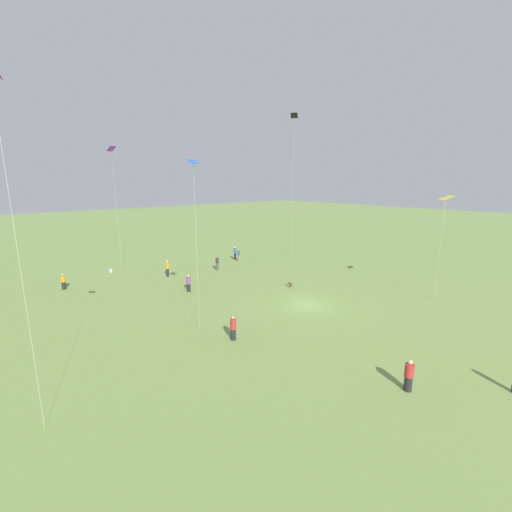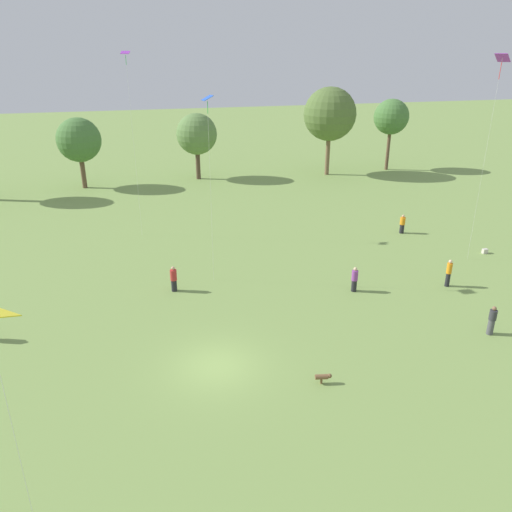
% 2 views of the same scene
% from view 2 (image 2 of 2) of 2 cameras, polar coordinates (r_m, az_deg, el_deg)
% --- Properties ---
extents(ground_plane, '(240.00, 240.00, 0.00)m').
position_cam_2_polar(ground_plane, '(25.81, -4.55, -12.43)').
color(ground_plane, '#7A994C').
extents(tree_2, '(4.89, 4.89, 7.91)m').
position_cam_2_polar(tree_2, '(60.44, -19.59, 12.37)').
color(tree_2, brown).
rests_on(tree_2, ground_plane).
extents(tree_3, '(4.87, 4.87, 7.89)m').
position_cam_2_polar(tree_3, '(61.79, -6.79, 13.65)').
color(tree_3, brown).
rests_on(tree_3, ground_plane).
extents(tree_4, '(6.44, 6.44, 10.72)m').
position_cam_2_polar(tree_4, '(64.04, 8.44, 15.73)').
color(tree_4, brown).
rests_on(tree_4, ground_plane).
extents(tree_5, '(4.45, 4.45, 9.05)m').
position_cam_2_polar(tree_5, '(68.54, 15.20, 15.07)').
color(tree_5, brown).
rests_on(tree_5, ground_plane).
extents(person_1, '(0.61, 0.61, 1.75)m').
position_cam_2_polar(person_1, '(33.13, -9.39, -2.61)').
color(person_1, '#232328').
rests_on(person_1, ground_plane).
extents(person_2, '(0.43, 0.43, 1.71)m').
position_cam_2_polar(person_2, '(33.30, 11.20, -2.65)').
color(person_2, '#232328').
rests_on(person_2, ground_plane).
extents(person_6, '(0.62, 0.62, 1.67)m').
position_cam_2_polar(person_6, '(45.00, 16.38, 3.51)').
color(person_6, '#232328').
rests_on(person_6, ground_plane).
extents(person_7, '(0.47, 0.47, 1.92)m').
position_cam_2_polar(person_7, '(35.70, 21.16, -1.82)').
color(person_7, '#232328').
rests_on(person_7, ground_plane).
extents(person_10, '(0.51, 0.51, 1.74)m').
position_cam_2_polar(person_10, '(30.80, 25.36, -6.68)').
color(person_10, '#4C4C51').
rests_on(person_10, ground_plane).
extents(kite_0, '(0.69, 0.74, 12.24)m').
position_cam_2_polar(kite_0, '(31.62, -5.53, 16.02)').
color(kite_0, blue).
rests_on(kite_0, ground_plane).
extents(kite_1, '(0.78, 0.76, 14.69)m').
position_cam_2_polar(kite_1, '(41.71, -14.56, 19.96)').
color(kite_1, purple).
rests_on(kite_1, ground_plane).
extents(kite_4, '(1.02, 1.09, 14.55)m').
position_cam_2_polar(kite_4, '(38.55, 26.15, 18.56)').
color(kite_4, purple).
rests_on(kite_4, ground_plane).
extents(dog_1, '(0.81, 0.37, 0.52)m').
position_cam_2_polar(dog_1, '(24.58, 7.69, -13.53)').
color(dog_1, brown).
rests_on(dog_1, ground_plane).
extents(picnic_bag_0, '(0.41, 0.28, 0.37)m').
position_cam_2_polar(picnic_bag_0, '(42.92, 24.69, 0.51)').
color(picnic_bag_0, beige).
rests_on(picnic_bag_0, ground_plane).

